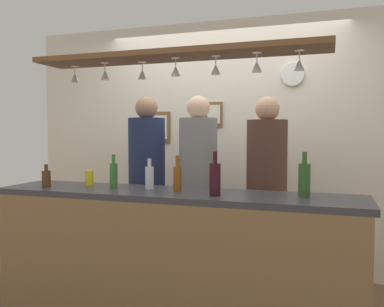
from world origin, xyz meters
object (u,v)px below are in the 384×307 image
person_middle_grey_shirt (198,174)px  bottle_soda_clear (150,177)px  bottle_beer_amber_tall (177,177)px  person_left_navy_shirt (147,172)px  picture_frame_crest (214,114)px  bottle_champagne_green (304,179)px  picture_frame_caricature (159,127)px  bottle_beer_green_import (114,175)px  bottle_wine_dark_red (215,178)px  drink_can (89,178)px  person_right_brown_shirt (267,178)px  bottle_beer_brown_stubby (46,178)px  wall_clock (293,75)px

person_middle_grey_shirt → bottle_soda_clear: person_middle_grey_shirt is taller
person_middle_grey_shirt → bottle_beer_amber_tall: 0.68m
person_left_navy_shirt → picture_frame_crest: 1.00m
picture_frame_crest → bottle_champagne_green: bearing=-53.1°
picture_frame_caricature → bottle_beer_green_import: bearing=-80.9°
bottle_wine_dark_red → picture_frame_crest: (-0.43, 1.49, 0.50)m
person_left_navy_shirt → bottle_soda_clear: size_ratio=7.69×
bottle_beer_amber_tall → picture_frame_caricature: bearing=118.3°
drink_can → picture_frame_crest: 1.58m
bottle_beer_amber_tall → bottle_beer_green_import: bearing=-178.6°
bottle_champagne_green → picture_frame_caricature: bearing=140.7°
person_left_navy_shirt → person_right_brown_shirt: 1.11m
person_left_navy_shirt → bottle_beer_amber_tall: person_left_navy_shirt is taller
bottle_wine_dark_red → drink_can: bearing=170.9°
person_left_navy_shirt → person_middle_grey_shirt: person_left_navy_shirt is taller
bottle_soda_clear → bottle_beer_amber_tall: bearing=-8.9°
bottle_beer_brown_stubby → person_left_navy_shirt: bearing=59.6°
person_left_navy_shirt → drink_can: (-0.22, -0.62, 0.00)m
person_right_brown_shirt → drink_can: bearing=-155.0°
bottle_champagne_green → drink_can: bearing=179.4°
picture_frame_caricature → bottle_champagne_green: bearing=-39.3°
bottle_soda_clear → bottle_beer_brown_stubby: bearing=-167.8°
person_middle_grey_shirt → picture_frame_crest: 0.89m
bottle_wine_dark_red → bottle_beer_brown_stubby: (-1.36, -0.02, -0.05)m
bottle_soda_clear → wall_clock: wall_clock is taller
bottle_champagne_green → picture_frame_crest: bearing=126.9°
bottle_champagne_green → bottle_soda_clear: bottle_champagne_green is taller
person_middle_grey_shirt → bottle_wine_dark_red: size_ratio=5.87×
person_left_navy_shirt → picture_frame_crest: bearing=57.0°
bottle_beer_green_import → bottle_beer_brown_stubby: bearing=-166.8°
bottle_beer_green_import → person_left_navy_shirt: bearing=93.8°
bottle_beer_brown_stubby → picture_frame_crest: picture_frame_crest is taller
drink_can → wall_clock: wall_clock is taller
wall_clock → person_middle_grey_shirt: bearing=-137.3°
bottle_soda_clear → wall_clock: (0.93, 1.33, 0.90)m
person_left_navy_shirt → bottle_beer_green_import: 0.70m
person_right_brown_shirt → picture_frame_crest: size_ratio=6.68×
bottle_wine_dark_red → picture_frame_caricature: 1.87m
person_middle_grey_shirt → bottle_beer_green_import: bearing=-123.5°
bottle_beer_brown_stubby → wall_clock: bearing=41.0°
bottle_beer_amber_tall → drink_can: size_ratio=2.13×
picture_frame_caricature → picture_frame_crest: picture_frame_crest is taller
bottle_wine_dark_red → drink_can: (-1.10, 0.18, -0.06)m
bottle_wine_dark_red → bottle_champagne_green: bearing=15.4°
person_middle_grey_shirt → bottle_beer_brown_stubby: 1.28m
bottle_soda_clear → wall_clock: 1.86m
person_right_brown_shirt → bottle_beer_amber_tall: size_ratio=6.68×
bottle_champagne_green → bottle_soda_clear: (-1.13, -0.00, -0.03)m
picture_frame_crest → person_middle_grey_shirt: bearing=-85.8°
bottle_beer_brown_stubby → person_middle_grey_shirt: bearing=39.7°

